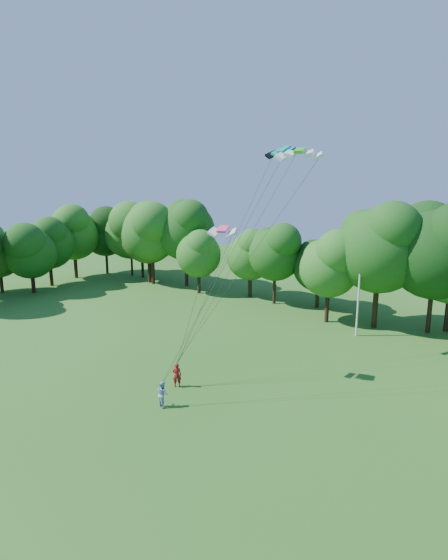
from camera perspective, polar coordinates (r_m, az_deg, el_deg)
The scene contains 9 objects.
ground at distance 24.05m, azimuth -18.67°, elevation -25.66°, with size 160.00×160.00×0.00m, color #265D19.
utility_pole at distance 44.82m, azimuth 17.12°, elevation -2.52°, with size 1.39×0.41×7.07m.
kite_flyer_left at distance 33.13m, azimuth -6.18°, elevation -12.24°, with size 0.67×0.44×1.83m, color maroon.
kite_flyer_right at distance 30.54m, azimuth -8.03°, elevation -14.50°, with size 0.88×0.68×1.80m, color #98ABD3.
kite_teal at distance 36.18m, azimuth 7.83°, elevation 16.55°, with size 2.79×1.36×0.66m.
kite_green at distance 30.60m, azimuth 9.86°, elevation 16.32°, with size 3.40×2.39×0.53m.
kite_pink at distance 31.71m, azimuth -0.13°, elevation 6.68°, with size 2.28×1.61×0.50m.
tree_back_west at distance 67.90m, azimuth -9.88°, elevation 6.42°, with size 8.95×8.95×13.02m.
tree_back_center at distance 47.53m, azimuth 25.97°, elevation 4.08°, with size 9.84×9.84×14.31m.
Camera 1 is at (16.52, -9.87, 14.44)m, focal length 28.00 mm.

